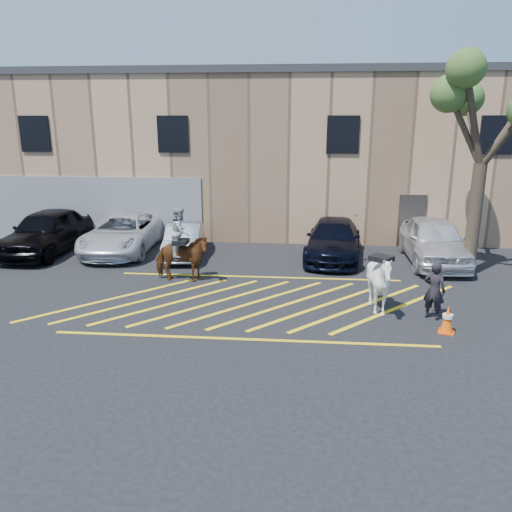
# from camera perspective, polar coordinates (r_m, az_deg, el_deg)

# --- Properties ---
(ground) EXTENTS (90.00, 90.00, 0.00)m
(ground) POSITION_cam_1_polar(r_m,az_deg,el_deg) (14.98, -0.33, -4.99)
(ground) COLOR black
(ground) RESTS_ON ground
(car_black_suv) EXTENTS (2.21, 5.18, 1.75)m
(car_black_suv) POSITION_cam_1_polar(r_m,az_deg,el_deg) (21.65, -22.80, 2.61)
(car_black_suv) COLOR black
(car_black_suv) RESTS_ON ground
(car_white_pickup) EXTENTS (2.60, 5.39, 1.48)m
(car_white_pickup) POSITION_cam_1_polar(r_m,az_deg,el_deg) (20.92, -14.94, 2.52)
(car_white_pickup) COLOR silver
(car_white_pickup) RESTS_ON ground
(car_silver_sedan) EXTENTS (1.76, 3.92, 1.25)m
(car_silver_sedan) POSITION_cam_1_polar(r_m,az_deg,el_deg) (19.75, -8.25, 1.79)
(car_silver_sedan) COLOR #9A9EA8
(car_silver_sedan) RESTS_ON ground
(car_blue_suv) EXTENTS (2.53, 5.12, 1.43)m
(car_blue_suv) POSITION_cam_1_polar(r_m,az_deg,el_deg) (19.51, 8.85, 1.88)
(car_blue_suv) COLOR black
(car_blue_suv) RESTS_ON ground
(car_white_suv) EXTENTS (2.10, 4.98, 1.68)m
(car_white_suv) POSITION_cam_1_polar(r_m,az_deg,el_deg) (19.74, 19.64, 1.68)
(car_white_suv) COLOR silver
(car_white_suv) RESTS_ON ground
(handler) EXTENTS (0.69, 0.63, 1.59)m
(handler) POSITION_cam_1_polar(r_m,az_deg,el_deg) (14.18, 19.70, -3.73)
(handler) COLOR black
(handler) RESTS_ON ground
(warehouse) EXTENTS (32.42, 10.20, 7.30)m
(warehouse) POSITION_cam_1_polar(r_m,az_deg,el_deg) (26.05, 2.15, 11.97)
(warehouse) COLOR tan
(warehouse) RESTS_ON ground
(hatching_zone) EXTENTS (12.60, 5.12, 0.01)m
(hatching_zone) POSITION_cam_1_polar(r_m,az_deg,el_deg) (14.70, -0.44, -5.38)
(hatching_zone) COLOR yellow
(hatching_zone) RESTS_ON ground
(mounted_bay) EXTENTS (1.93, 0.94, 2.50)m
(mounted_bay) POSITION_cam_1_polar(r_m,az_deg,el_deg) (16.52, -8.55, 0.46)
(mounted_bay) COLOR brown
(mounted_bay) RESTS_ON ground
(saddled_white) EXTENTS (2.10, 2.13, 1.76)m
(saddled_white) POSITION_cam_1_polar(r_m,az_deg,el_deg) (14.15, 13.97, -2.92)
(saddled_white) COLOR white
(saddled_white) RESTS_ON ground
(traffic_cone) EXTENTS (0.48, 0.48, 0.73)m
(traffic_cone) POSITION_cam_1_polar(r_m,az_deg,el_deg) (13.53, 21.04, -6.73)
(traffic_cone) COLOR #ED4109
(traffic_cone) RESTS_ON ground
(tree) EXTENTS (3.99, 4.37, 7.31)m
(tree) POSITION_cam_1_polar(r_m,az_deg,el_deg) (18.17, 24.92, 15.53)
(tree) COLOR #45372A
(tree) RESTS_ON ground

